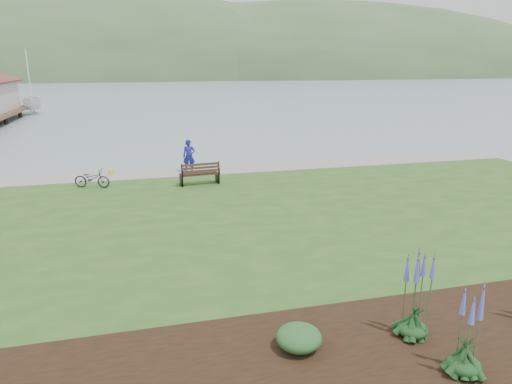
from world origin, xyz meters
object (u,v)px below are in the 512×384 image
park_bench (200,173)px  sailboat (34,114)px  person (189,153)px  bicycle_a (92,178)px

park_bench → sailboat: (-14.81, 39.52, -0.95)m
person → park_bench: bearing=-80.4°
park_bench → bicycle_a: bearing=166.3°
person → bicycle_a: 4.98m
person → sailboat: size_ratio=0.09×
park_bench → person: 2.56m
person → bicycle_a: person is taller
bicycle_a → sailboat: sailboat is taller
park_bench → person: size_ratio=0.91×
person → sailboat: bearing=116.3°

